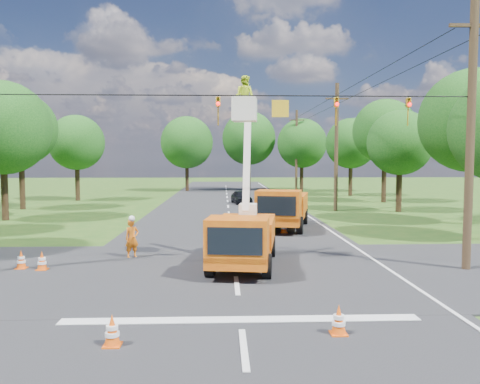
{
  "coord_description": "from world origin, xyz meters",
  "views": [
    {
      "loc": [
        -0.44,
        -14.64,
        4.05
      ],
      "look_at": [
        0.32,
        6.15,
        2.6
      ],
      "focal_mm": 35.0,
      "sensor_mm": 36.0,
      "label": 1
    }
  ],
  "objects_px": {
    "traffic_cone_2": "(236,233)",
    "pole_right_near": "(471,130)",
    "tree_left_e": "(20,129)",
    "tree_right_b": "(472,121)",
    "bucket_truck": "(243,227)",
    "tree_far_a": "(187,142)",
    "second_truck": "(283,208)",
    "traffic_cone_5": "(21,260)",
    "tree_far_b": "(249,138)",
    "traffic_cone_1": "(339,320)",
    "pole_right_far": "(296,151)",
    "distant_car": "(241,197)",
    "tree_far_c": "(302,143)",
    "traffic_cone_3": "(284,227)",
    "tree_right_c": "(400,143)",
    "traffic_cone_8": "(264,246)",
    "tree_left_f": "(77,143)",
    "traffic_cone_7": "(301,215)",
    "traffic_cone_0": "(112,331)",
    "pole_right_mid": "(336,146)",
    "tree_left_d": "(2,128)",
    "tree_right_e": "(351,144)",
    "tree_right_d": "(385,131)",
    "traffic_cone_4": "(42,261)",
    "ground_worker": "(132,239)"
  },
  "relations": [
    {
      "from": "pole_right_near",
      "to": "traffic_cone_4",
      "type": "bearing_deg",
      "value": 178.47
    },
    {
      "from": "traffic_cone_7",
      "to": "tree_far_c",
      "type": "relative_size",
      "value": 0.08
    },
    {
      "from": "traffic_cone_8",
      "to": "tree_left_f",
      "type": "relative_size",
      "value": 0.08
    },
    {
      "from": "pole_right_near",
      "to": "tree_left_e",
      "type": "bearing_deg",
      "value": 138.99
    },
    {
      "from": "traffic_cone_1",
      "to": "traffic_cone_4",
      "type": "bearing_deg",
      "value": 144.41
    },
    {
      "from": "traffic_cone_1",
      "to": "pole_right_far",
      "type": "xyz_separation_m",
      "value": [
        6.28,
        46.21,
        4.75
      ]
    },
    {
      "from": "second_truck",
      "to": "traffic_cone_2",
      "type": "relative_size",
      "value": 9.51
    },
    {
      "from": "traffic_cone_8",
      "to": "tree_far_a",
      "type": "distance_m",
      "value": 40.82
    },
    {
      "from": "pole_right_near",
      "to": "traffic_cone_7",
      "type": "bearing_deg",
      "value": 105.43
    },
    {
      "from": "bucket_truck",
      "to": "tree_far_a",
      "type": "xyz_separation_m",
      "value": [
        -5.32,
        42.27,
        4.66
      ]
    },
    {
      "from": "traffic_cone_7",
      "to": "tree_far_a",
      "type": "height_order",
      "value": "tree_far_a"
    },
    {
      "from": "distant_car",
      "to": "tree_far_c",
      "type": "bearing_deg",
      "value": 52.42
    },
    {
      "from": "second_truck",
      "to": "tree_right_c",
      "type": "distance_m",
      "value": 14.02
    },
    {
      "from": "pole_right_near",
      "to": "pole_right_far",
      "type": "xyz_separation_m",
      "value": [
        0.0,
        40.0,
        0.0
      ]
    },
    {
      "from": "pole_right_mid",
      "to": "tree_far_c",
      "type": "relative_size",
      "value": 1.09
    },
    {
      "from": "traffic_cone_2",
      "to": "pole_right_near",
      "type": "relative_size",
      "value": 0.07
    },
    {
      "from": "traffic_cone_0",
      "to": "tree_left_e",
      "type": "xyz_separation_m",
      "value": [
        -13.96,
        28.69,
        6.13
      ]
    },
    {
      "from": "second_truck",
      "to": "tree_far_a",
      "type": "distance_m",
      "value": 34.09
    },
    {
      "from": "tree_left_d",
      "to": "tree_far_a",
      "type": "xyz_separation_m",
      "value": [
        10.0,
        28.0,
        0.06
      ]
    },
    {
      "from": "traffic_cone_3",
      "to": "tree_right_c",
      "type": "distance_m",
      "value": 15.39
    },
    {
      "from": "distant_car",
      "to": "pole_right_far",
      "type": "xyz_separation_m",
      "value": [
        7.26,
        14.1,
        4.49
      ]
    },
    {
      "from": "traffic_cone_1",
      "to": "tree_left_f",
      "type": "height_order",
      "value": "tree_left_f"
    },
    {
      "from": "bucket_truck",
      "to": "traffic_cone_7",
      "type": "height_order",
      "value": "bucket_truck"
    },
    {
      "from": "tree_left_e",
      "to": "tree_right_b",
      "type": "distance_m",
      "value": 33.34
    },
    {
      "from": "distant_car",
      "to": "tree_left_d",
      "type": "xyz_separation_m",
      "value": [
        -16.24,
        -10.9,
        5.51
      ]
    },
    {
      "from": "tree_left_f",
      "to": "tree_far_b",
      "type": "height_order",
      "value": "tree_far_b"
    },
    {
      "from": "bucket_truck",
      "to": "second_truck",
      "type": "relative_size",
      "value": 1.07
    },
    {
      "from": "second_truck",
      "to": "tree_far_b",
      "type": "bearing_deg",
      "value": 103.86
    },
    {
      "from": "tree_right_c",
      "to": "tree_far_b",
      "type": "height_order",
      "value": "tree_far_b"
    },
    {
      "from": "traffic_cone_8",
      "to": "tree_right_b",
      "type": "distance_m",
      "value": 17.41
    },
    {
      "from": "pole_right_far",
      "to": "tree_right_e",
      "type": "height_order",
      "value": "pole_right_far"
    },
    {
      "from": "bucket_truck",
      "to": "tree_far_a",
      "type": "height_order",
      "value": "tree_far_a"
    },
    {
      "from": "bucket_truck",
      "to": "tree_left_d",
      "type": "xyz_separation_m",
      "value": [
        -15.32,
        14.27,
        4.6
      ]
    },
    {
      "from": "distant_car",
      "to": "traffic_cone_7",
      "type": "height_order",
      "value": "distant_car"
    },
    {
      "from": "traffic_cone_3",
      "to": "traffic_cone_4",
      "type": "xyz_separation_m",
      "value": [
        -9.95,
        -8.28,
        0.0
      ]
    },
    {
      "from": "tree_far_c",
      "to": "traffic_cone_4",
      "type": "bearing_deg",
      "value": -111.69
    },
    {
      "from": "traffic_cone_5",
      "to": "tree_far_b",
      "type": "relative_size",
      "value": 0.07
    },
    {
      "from": "traffic_cone_5",
      "to": "tree_left_d",
      "type": "xyz_separation_m",
      "value": [
        -7.12,
        14.35,
        5.77
      ]
    },
    {
      "from": "second_truck",
      "to": "tree_far_a",
      "type": "xyz_separation_m",
      "value": [
        -8.04,
        32.76,
        4.94
      ]
    },
    {
      "from": "bucket_truck",
      "to": "traffic_cone_3",
      "type": "height_order",
      "value": "bucket_truck"
    },
    {
      "from": "ground_worker",
      "to": "pole_right_near",
      "type": "height_order",
      "value": "pole_right_near"
    },
    {
      "from": "second_truck",
      "to": "traffic_cone_0",
      "type": "bearing_deg",
      "value": -95.33
    },
    {
      "from": "traffic_cone_0",
      "to": "traffic_cone_1",
      "type": "distance_m",
      "value": 5.08
    },
    {
      "from": "tree_left_f",
      "to": "traffic_cone_5",
      "type": "bearing_deg",
      "value": -76.74
    },
    {
      "from": "tree_right_e",
      "to": "tree_right_d",
      "type": "bearing_deg",
      "value": -82.87
    },
    {
      "from": "tree_far_b",
      "to": "distant_car",
      "type": "bearing_deg",
      "value": -95.25
    },
    {
      "from": "pole_right_mid",
      "to": "tree_left_d",
      "type": "bearing_deg",
      "value": -167.99
    },
    {
      "from": "tree_left_e",
      "to": "tree_left_d",
      "type": "bearing_deg",
      "value": -75.58
    },
    {
      "from": "traffic_cone_1",
      "to": "traffic_cone_2",
      "type": "bearing_deg",
      "value": 98.81
    },
    {
      "from": "pole_right_mid",
      "to": "tree_left_d",
      "type": "height_order",
      "value": "pole_right_mid"
    }
  ]
}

